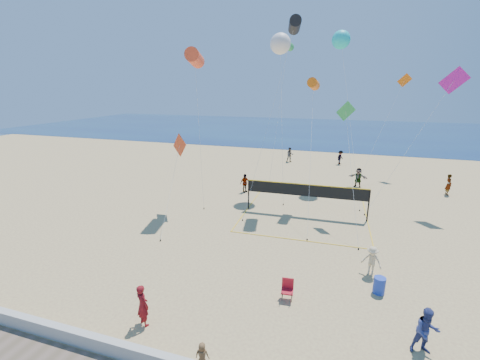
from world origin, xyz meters
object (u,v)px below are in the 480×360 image
(camp_chair, at_px, (287,288))
(volleyball_net, at_px, (306,194))
(trash_barrel, at_px, (379,285))
(woman, at_px, (143,305))

(camp_chair, relative_size, volleyball_net, 0.12)
(trash_barrel, distance_m, volleyball_net, 9.63)
(woman, height_order, trash_barrel, woman)
(woman, height_order, volleyball_net, volleyball_net)
(camp_chair, xyz_separation_m, volleyball_net, (-0.41, 10.20, 1.08))
(camp_chair, distance_m, volleyball_net, 10.26)
(woman, distance_m, camp_chair, 6.18)
(woman, distance_m, volleyball_net, 14.38)
(woman, relative_size, trash_barrel, 2.25)
(woman, relative_size, volleyball_net, 0.20)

